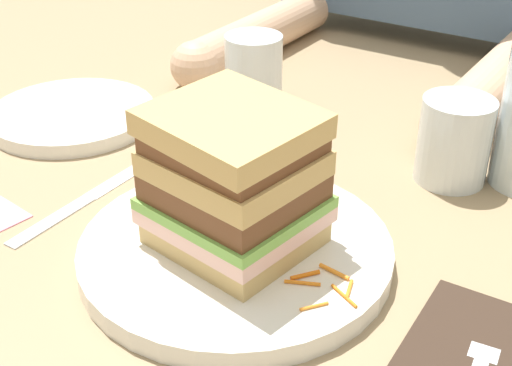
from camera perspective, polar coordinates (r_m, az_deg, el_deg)
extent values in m
plane|color=#9E8460|center=(0.59, -0.96, -5.64)|extent=(3.00, 3.00, 0.00)
cylinder|color=white|center=(0.57, -1.66, -5.51)|extent=(0.25, 0.25, 0.02)
cube|color=tan|center=(0.56, -1.69, -3.96)|extent=(0.13, 0.12, 0.02)
cube|color=beige|center=(0.55, -1.72, -2.57)|extent=(0.13, 0.13, 0.01)
cube|color=#7AB74C|center=(0.55, -1.73, -1.60)|extent=(0.13, 0.13, 0.01)
cube|color=brown|center=(0.54, -1.76, -0.26)|extent=(0.13, 0.12, 0.02)
cube|color=tan|center=(0.53, -1.79, 1.60)|extent=(0.13, 0.12, 0.02)
cube|color=brown|center=(0.52, -1.82, 3.23)|extent=(0.12, 0.11, 0.01)
cube|color=tan|center=(0.51, -1.83, 4.78)|extent=(0.13, 0.12, 0.03)
cylinder|color=orange|center=(0.62, -6.83, -1.62)|extent=(0.02, 0.00, 0.00)
cylinder|color=orange|center=(0.64, -7.60, -0.45)|extent=(0.01, 0.02, 0.00)
cylinder|color=orange|center=(0.61, -8.10, -1.92)|extent=(0.02, 0.01, 0.00)
cylinder|color=orange|center=(0.64, -8.81, -0.71)|extent=(0.02, 0.02, 0.00)
cylinder|color=orange|center=(0.63, -6.39, -0.76)|extent=(0.02, 0.02, 0.00)
cylinder|color=orange|center=(0.63, -5.98, -0.85)|extent=(0.03, 0.01, 0.00)
cylinder|color=orange|center=(0.52, 3.81, -8.13)|extent=(0.03, 0.01, 0.00)
cylinder|color=orange|center=(0.53, 6.40, -7.20)|extent=(0.03, 0.01, 0.00)
cylinder|color=orange|center=(0.53, 4.04, -7.50)|extent=(0.02, 0.02, 0.00)
cylinder|color=orange|center=(0.52, 7.61, -8.60)|extent=(0.01, 0.02, 0.00)
cylinder|color=orange|center=(0.50, 4.77, -10.00)|extent=(0.01, 0.02, 0.00)
cylinder|color=orange|center=(0.51, 7.20, -9.12)|extent=(0.03, 0.01, 0.00)
cube|color=#38281E|center=(0.51, 17.94, -13.61)|extent=(0.11, 0.14, 0.00)
cube|color=silver|center=(0.51, 18.17, -12.78)|extent=(0.02, 0.02, 0.00)
cylinder|color=silver|center=(0.54, 19.64, -11.11)|extent=(0.01, 0.04, 0.00)
cylinder|color=silver|center=(0.54, 19.04, -10.97)|extent=(0.01, 0.04, 0.00)
cylinder|color=silver|center=(0.54, 18.44, -10.82)|extent=(0.01, 0.04, 0.00)
cylinder|color=silver|center=(0.54, 17.84, -10.68)|extent=(0.01, 0.04, 0.00)
cube|color=silver|center=(0.65, -16.35, -2.91)|extent=(0.02, 0.10, 0.00)
cube|color=silver|center=(0.71, -10.47, 0.76)|extent=(0.02, 0.11, 0.00)
cylinder|color=white|center=(0.70, 15.87, 3.35)|extent=(0.07, 0.07, 0.08)
cylinder|color=orange|center=(0.70, 15.69, 2.21)|extent=(0.06, 0.06, 0.05)
cylinder|color=silver|center=(0.83, -0.19, 9.08)|extent=(0.07, 0.07, 0.09)
cylinder|color=white|center=(0.83, -14.75, 5.38)|extent=(0.19, 0.19, 0.02)
cylinder|color=#DBAD89|center=(1.00, 0.30, 12.04)|extent=(0.06, 0.29, 0.06)
cylinder|color=#DBAD89|center=(0.88, 18.77, 7.71)|extent=(0.06, 0.29, 0.06)
sphere|color=#DBAD89|center=(0.89, -4.98, 9.52)|extent=(0.06, 0.06, 0.06)
sphere|color=#DBAD89|center=(0.75, 15.49, 4.28)|extent=(0.06, 0.06, 0.06)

